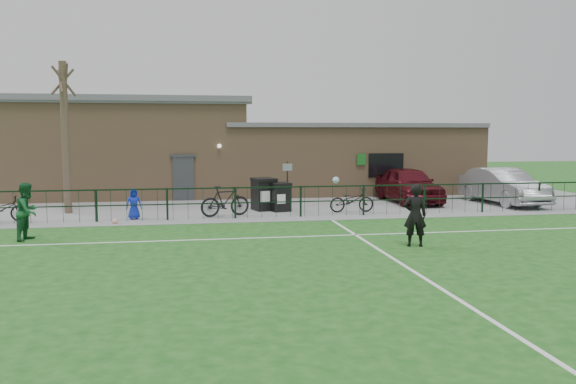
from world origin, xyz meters
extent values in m
plane|color=#184E17|center=(0.00, 0.00, 0.00)|extent=(90.00, 90.00, 0.00)
cube|color=gray|center=(0.00, 13.50, 0.01)|extent=(34.00, 13.00, 0.02)
cube|color=white|center=(0.00, 7.80, 0.00)|extent=(28.00, 0.10, 0.01)
cube|color=white|center=(0.00, 4.00, 0.00)|extent=(28.00, 0.10, 0.01)
cube|color=white|center=(2.00, 0.00, 0.00)|extent=(0.10, 16.00, 0.01)
cube|color=black|center=(0.00, 8.00, 0.60)|extent=(28.00, 0.10, 1.20)
cylinder|color=#4C3A2E|center=(-8.00, 10.50, 3.00)|extent=(0.30, 0.30, 6.00)
cube|color=black|center=(-0.16, 10.07, 0.64)|extent=(1.03, 1.11, 1.25)
cube|color=black|center=(0.45, 9.69, 0.56)|extent=(0.89, 0.96, 1.09)
cylinder|color=black|center=(0.87, 10.34, 1.02)|extent=(0.08, 0.08, 2.00)
imported|color=#4D0D16|center=(6.76, 11.61, 0.84)|extent=(1.98, 4.84, 1.64)
imported|color=#93959A|center=(10.73, 10.31, 0.83)|extent=(2.08, 5.02, 1.62)
imported|color=black|center=(-9.85, 8.43, 0.49)|extent=(1.89, 0.98, 0.94)
imported|color=black|center=(-1.85, 8.58, 0.61)|extent=(2.03, 1.06, 1.17)
imported|color=black|center=(3.27, 8.86, 0.50)|extent=(1.82, 0.64, 0.95)
imported|color=#142BC0|center=(-5.23, 8.41, 0.60)|extent=(0.62, 0.46, 1.15)
imported|color=black|center=(3.15, 2.01, 0.90)|extent=(0.73, 0.57, 1.79)
sphere|color=white|center=(1.61, 5.04, 1.66)|extent=(0.22, 0.22, 0.22)
imported|color=#19592D|center=(-7.97, 4.86, 0.87)|extent=(0.85, 0.99, 1.74)
sphere|color=white|center=(-5.81, 7.48, 0.10)|extent=(0.20, 0.20, 0.20)
cube|color=#A3815B|center=(0.00, 16.50, 1.75)|extent=(24.00, 5.00, 3.50)
cube|color=#A3815B|center=(-6.24, 16.50, 4.10)|extent=(11.52, 5.00, 1.20)
cube|color=slate|center=(-6.24, 16.50, 4.82)|extent=(12.02, 5.40, 0.28)
cube|color=slate|center=(5.28, 16.50, 3.60)|extent=(13.44, 5.30, 0.22)
cube|color=#383A3D|center=(-3.50, 13.97, 1.05)|extent=(1.00, 0.08, 2.10)
cube|color=black|center=(6.50, 13.97, 1.60)|extent=(1.80, 0.08, 1.20)
cube|color=#19661E|center=(5.20, 13.92, 1.90)|extent=(0.45, 0.04, 0.55)
camera|label=1|loc=(-3.02, -12.90, 3.22)|focal=35.00mm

